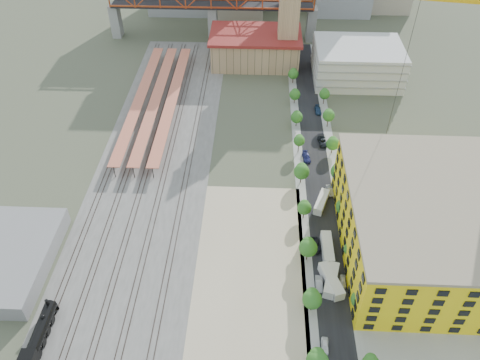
{
  "coord_description": "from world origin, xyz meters",
  "views": [
    {
      "loc": [
        -3.39,
        -102.52,
        96.46
      ],
      "look_at": [
        -7.64,
        -5.87,
        10.0
      ],
      "focal_mm": 35.0,
      "sensor_mm": 36.0,
      "label": 1
    }
  ],
  "objects_px": {
    "construction_building": "(434,225)",
    "site_trailer_d": "(321,202)",
    "site_trailer_b": "(331,280)",
    "site_trailer_c": "(327,248)",
    "site_trailer_a": "(331,281)",
    "car_0": "(325,346)",
    "locomotive": "(35,346)"
  },
  "relations": [
    {
      "from": "site_trailer_c",
      "to": "site_trailer_a",
      "type": "bearing_deg",
      "value": -90.35
    },
    {
      "from": "site_trailer_b",
      "to": "site_trailer_d",
      "type": "relative_size",
      "value": 1.04
    },
    {
      "from": "site_trailer_c",
      "to": "site_trailer_d",
      "type": "distance_m",
      "value": 17.55
    },
    {
      "from": "construction_building",
      "to": "site_trailer_b",
      "type": "bearing_deg",
      "value": -154.81
    },
    {
      "from": "construction_building",
      "to": "locomotive",
      "type": "relative_size",
      "value": 2.1
    },
    {
      "from": "locomotive",
      "to": "site_trailer_d",
      "type": "distance_m",
      "value": 81.81
    },
    {
      "from": "locomotive",
      "to": "site_trailer_d",
      "type": "height_order",
      "value": "locomotive"
    },
    {
      "from": "site_trailer_b",
      "to": "car_0",
      "type": "bearing_deg",
      "value": -85.12
    },
    {
      "from": "construction_building",
      "to": "locomotive",
      "type": "height_order",
      "value": "construction_building"
    },
    {
      "from": "construction_building",
      "to": "site_trailer_c",
      "type": "bearing_deg",
      "value": -175.15
    },
    {
      "from": "site_trailer_c",
      "to": "car_0",
      "type": "xyz_separation_m",
      "value": [
        -3.0,
        -27.23,
        -0.7
      ]
    },
    {
      "from": "site_trailer_c",
      "to": "site_trailer_d",
      "type": "xyz_separation_m",
      "value": [
        0.0,
        17.55,
        -0.12
      ]
    },
    {
      "from": "car_0",
      "to": "site_trailer_c",
      "type": "bearing_deg",
      "value": 87.65
    },
    {
      "from": "locomotive",
      "to": "car_0",
      "type": "distance_m",
      "value": 63.12
    },
    {
      "from": "site_trailer_a",
      "to": "site_trailer_c",
      "type": "distance_m",
      "value": 10.27
    },
    {
      "from": "construction_building",
      "to": "site_trailer_d",
      "type": "xyz_separation_m",
      "value": [
        -26.0,
        15.35,
        -8.13
      ]
    },
    {
      "from": "car_0",
      "to": "site_trailer_b",
      "type": "bearing_deg",
      "value": 84.04
    },
    {
      "from": "site_trailer_c",
      "to": "car_0",
      "type": "bearing_deg",
      "value": -96.64
    },
    {
      "from": "construction_building",
      "to": "site_trailer_b",
      "type": "distance_m",
      "value": 29.85
    },
    {
      "from": "locomotive",
      "to": "site_trailer_b",
      "type": "height_order",
      "value": "locomotive"
    },
    {
      "from": "site_trailer_c",
      "to": "site_trailer_d",
      "type": "relative_size",
      "value": 1.09
    },
    {
      "from": "construction_building",
      "to": "locomotive",
      "type": "bearing_deg",
      "value": -160.28
    },
    {
      "from": "site_trailer_a",
      "to": "site_trailer_d",
      "type": "relative_size",
      "value": 1.09
    },
    {
      "from": "site_trailer_b",
      "to": "site_trailer_c",
      "type": "relative_size",
      "value": 0.95
    },
    {
      "from": "locomotive",
      "to": "site_trailer_a",
      "type": "height_order",
      "value": "locomotive"
    },
    {
      "from": "site_trailer_a",
      "to": "site_trailer_b",
      "type": "relative_size",
      "value": 1.05
    },
    {
      "from": "locomotive",
      "to": "car_0",
      "type": "bearing_deg",
      "value": 3.22
    },
    {
      "from": "locomotive",
      "to": "site_trailer_a",
      "type": "relative_size",
      "value": 2.36
    },
    {
      "from": "locomotive",
      "to": "site_trailer_c",
      "type": "distance_m",
      "value": 72.83
    },
    {
      "from": "site_trailer_a",
      "to": "car_0",
      "type": "relative_size",
      "value": 2.51
    },
    {
      "from": "site_trailer_c",
      "to": "car_0",
      "type": "distance_m",
      "value": 27.4
    },
    {
      "from": "site_trailer_a",
      "to": "site_trailer_d",
      "type": "height_order",
      "value": "site_trailer_a"
    }
  ]
}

